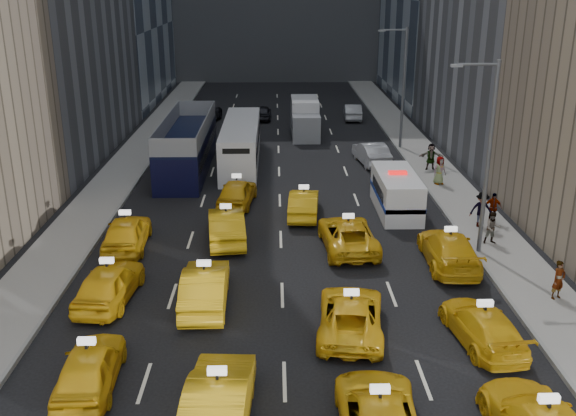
% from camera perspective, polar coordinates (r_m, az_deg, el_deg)
% --- Properties ---
extents(sidewalk_west, '(3.00, 90.00, 0.15)m').
position_cam_1_polar(sidewalk_west, '(43.56, -14.76, 2.80)').
color(sidewalk_west, gray).
rests_on(sidewalk_west, ground).
extents(sidewalk_east, '(3.00, 90.00, 0.15)m').
position_cam_1_polar(sidewalk_east, '(43.67, 13.14, 2.99)').
color(sidewalk_east, gray).
rests_on(sidewalk_east, ground).
extents(curb_west, '(0.15, 90.00, 0.18)m').
position_cam_1_polar(curb_west, '(43.23, -12.89, 2.86)').
color(curb_west, slate).
rests_on(curb_west, ground).
extents(curb_east, '(0.15, 90.00, 0.18)m').
position_cam_1_polar(curb_east, '(43.34, 11.28, 3.01)').
color(curb_east, slate).
rests_on(curb_east, ground).
extents(streetlight_near, '(2.15, 0.22, 9.00)m').
position_cam_1_polar(streetlight_near, '(30.02, 17.23, 4.72)').
color(streetlight_near, '#595B60').
rests_on(streetlight_near, ground).
extents(streetlight_far, '(2.15, 0.22, 9.00)m').
position_cam_1_polar(streetlight_far, '(49.03, 10.11, 10.79)').
color(streetlight_far, '#595B60').
rests_on(streetlight_far, ground).
extents(taxi_4, '(1.90, 4.34, 1.45)m').
position_cam_1_polar(taxi_4, '(21.62, -17.22, -13.38)').
color(taxi_4, gold).
rests_on(taxi_4, ground).
extents(taxi_5, '(2.01, 5.14, 1.67)m').
position_cam_1_polar(taxi_5, '(19.18, -6.20, -16.80)').
color(taxi_5, gold).
rests_on(taxi_5, ground).
extents(taxi_6, '(2.43, 4.97, 1.36)m').
position_cam_1_polar(taxi_6, '(19.01, 8.05, -17.86)').
color(taxi_6, gold).
rests_on(taxi_6, ground).
extents(taxi_8, '(2.29, 4.76, 1.57)m').
position_cam_1_polar(taxi_8, '(26.67, -15.62, -6.48)').
color(taxi_8, gold).
rests_on(taxi_8, ground).
extents(taxi_9, '(1.82, 4.91, 1.60)m').
position_cam_1_polar(taxi_9, '(25.60, -7.39, -6.96)').
color(taxi_9, gold).
rests_on(taxi_9, ground).
extents(taxi_10, '(2.88, 5.20, 1.38)m').
position_cam_1_polar(taxi_10, '(23.77, 5.59, -9.41)').
color(taxi_10, gold).
rests_on(taxi_10, ground).
extents(taxi_11, '(2.44, 4.81, 1.34)m').
position_cam_1_polar(taxi_11, '(24.02, 16.91, -9.97)').
color(taxi_11, gold).
rests_on(taxi_11, ground).
extents(taxi_12, '(2.12, 4.82, 1.61)m').
position_cam_1_polar(taxi_12, '(31.59, -14.15, -2.13)').
color(taxi_12, gold).
rests_on(taxi_12, ground).
extents(taxi_13, '(2.23, 5.03, 1.61)m').
position_cam_1_polar(taxi_13, '(31.62, -5.50, -1.59)').
color(taxi_13, gold).
rests_on(taxi_13, ground).
extents(taxi_14, '(2.74, 5.36, 1.45)m').
position_cam_1_polar(taxi_14, '(30.75, 5.34, -2.36)').
color(taxi_14, gold).
rests_on(taxi_14, ground).
extents(taxi_15, '(2.30, 5.32, 1.53)m').
position_cam_1_polar(taxi_15, '(29.76, 14.12, -3.58)').
color(taxi_15, gold).
rests_on(taxi_15, ground).
extents(taxi_16, '(2.38, 4.69, 1.53)m').
position_cam_1_polar(taxi_16, '(36.66, -4.56, 1.39)').
color(taxi_16, gold).
rests_on(taxi_16, ground).
extents(taxi_17, '(1.90, 4.50, 1.44)m').
position_cam_1_polar(taxi_17, '(34.86, 1.41, 0.41)').
color(taxi_17, gold).
rests_on(taxi_17, ground).
extents(nypd_van, '(2.69, 5.65, 2.34)m').
position_cam_1_polar(nypd_van, '(35.92, 9.61, 1.28)').
color(nypd_van, silver).
rests_on(nypd_van, ground).
extents(double_decker, '(3.96, 12.43, 3.55)m').
position_cam_1_polar(double_decker, '(43.88, -8.94, 5.63)').
color(double_decker, black).
rests_on(double_decker, ground).
extents(city_bus, '(2.70, 11.46, 2.94)m').
position_cam_1_polar(city_bus, '(44.77, -4.20, 5.69)').
color(city_bus, silver).
rests_on(city_bus, ground).
extents(box_truck, '(2.49, 6.48, 2.92)m').
position_cam_1_polar(box_truck, '(53.41, 1.52, 7.98)').
color(box_truck, silver).
rests_on(box_truck, ground).
extents(misc_car_0, '(2.27, 4.88, 1.55)m').
position_cam_1_polar(misc_car_0, '(45.34, 7.43, 4.86)').
color(misc_car_0, '#B8BAC1').
rests_on(misc_car_0, ground).
extents(misc_car_1, '(3.47, 6.24, 1.65)m').
position_cam_1_polar(misc_car_1, '(58.89, -7.61, 8.31)').
color(misc_car_1, black).
rests_on(misc_car_1, ground).
extents(misc_car_2, '(2.48, 5.06, 1.42)m').
position_cam_1_polar(misc_car_2, '(61.34, 1.44, 8.81)').
color(misc_car_2, slate).
rests_on(misc_car_2, ground).
extents(misc_car_3, '(1.65, 3.92, 1.32)m').
position_cam_1_polar(misc_car_3, '(59.82, -2.29, 8.48)').
color(misc_car_3, black).
rests_on(misc_car_3, ground).
extents(misc_car_4, '(1.74, 4.40, 1.42)m').
position_cam_1_polar(misc_car_4, '(60.16, 5.76, 8.51)').
color(misc_car_4, '#9B9DA2').
rests_on(misc_car_4, ground).
extents(pedestrian_0, '(0.69, 0.59, 1.61)m').
position_cam_1_polar(pedestrian_0, '(27.77, 22.92, -5.90)').
color(pedestrian_0, gray).
rests_on(pedestrian_0, sidewalk_east).
extents(pedestrian_1, '(0.78, 0.43, 1.59)m').
position_cam_1_polar(pedestrian_1, '(32.35, 17.74, -1.70)').
color(pedestrian_1, gray).
rests_on(pedestrian_1, sidewalk_east).
extents(pedestrian_2, '(1.23, 0.57, 1.85)m').
position_cam_1_polar(pedestrian_2, '(34.32, 16.82, -0.14)').
color(pedestrian_2, gray).
rests_on(pedestrian_2, sidewalk_east).
extents(pedestrian_3, '(1.01, 0.61, 1.61)m').
position_cam_1_polar(pedestrian_3, '(35.18, 17.75, 0.03)').
color(pedestrian_3, gray).
rests_on(pedestrian_3, sidewalk_east).
extents(pedestrian_4, '(0.97, 0.74, 1.76)m').
position_cam_1_polar(pedestrian_4, '(40.99, 13.32, 3.28)').
color(pedestrian_4, gray).
rests_on(pedestrian_4, sidewalk_east).
extents(pedestrian_5, '(1.67, 0.62, 1.76)m').
position_cam_1_polar(pedestrian_5, '(44.13, 12.59, 4.49)').
color(pedestrian_5, gray).
rests_on(pedestrian_5, sidewalk_east).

